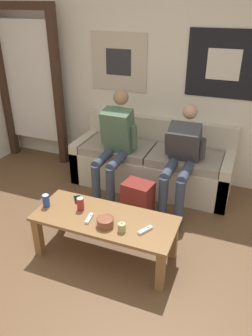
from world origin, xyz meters
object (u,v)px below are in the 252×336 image
(cell_phone, at_px, (78,199))
(couch, at_px, (152,164))
(drink_can_blue, at_px, (46,201))
(coffee_table, at_px, (105,224))
(pillar_candle, at_px, (122,227))
(person_seated_teen, at_px, (181,156))
(backpack, at_px, (137,202))
(drink_can_red, at_px, (80,204))
(person_seated_adult, at_px, (115,142))
(ceramic_bowl, at_px, (105,221))
(game_controller_near_right, at_px, (145,230))
(game_controller_near_left, at_px, (89,218))

(cell_phone, bearing_deg, couch, 74.55)
(drink_can_blue, height_order, cell_phone, drink_can_blue)
(coffee_table, distance_m, pillar_candle, 0.27)
(person_seated_teen, height_order, backpack, person_seated_teen)
(backpack, height_order, cell_phone, backpack)
(coffee_table, xyz_separation_m, person_seated_teen, (0.43, 1.09, 0.28))
(pillar_candle, relative_size, drink_can_red, 0.70)
(person_seated_teen, relative_size, pillar_candle, 13.28)
(person_seated_adult, distance_m, backpack, 0.77)
(person_seated_teen, distance_m, ceramic_bowl, 1.26)
(coffee_table, relative_size, drink_can_red, 10.48)
(backpack, bearing_deg, drink_can_blue, -133.86)
(couch, xyz_separation_m, person_seated_adult, (-0.35, -0.38, 0.39))
(backpack, bearing_deg, couch, 96.42)
(couch, height_order, game_controller_near_right, couch)
(coffee_table, height_order, drink_can_red, drink_can_red)
(coffee_table, distance_m, ceramic_bowl, 0.16)
(couch, xyz_separation_m, drink_can_blue, (-0.58, -1.49, 0.20))
(person_seated_adult, distance_m, cell_phone, 0.94)
(drink_can_red, bearing_deg, coffee_table, -7.40)
(game_controller_near_right, bearing_deg, cell_phone, 164.23)
(coffee_table, bearing_deg, cell_phone, 155.53)
(drink_can_red, distance_m, game_controller_near_left, 0.19)
(person_seated_teen, xyz_separation_m, ceramic_bowl, (-0.38, -1.20, -0.16))
(backpack, height_order, game_controller_near_right, game_controller_near_right)
(pillar_candle, bearing_deg, drink_can_red, 162.20)
(person_seated_teen, distance_m, game_controller_near_right, 1.16)
(game_controller_near_right, bearing_deg, person_seated_adult, 124.12)
(coffee_table, relative_size, game_controller_near_right, 9.12)
(person_seated_adult, relative_size, drink_can_red, 10.16)
(couch, distance_m, person_seated_teen, 0.66)
(drink_can_blue, distance_m, cell_phone, 0.31)
(ceramic_bowl, xyz_separation_m, pillar_candle, (0.16, -0.02, -0.01))
(couch, height_order, drink_can_blue, couch)
(person_seated_teen, relative_size, game_controller_near_right, 8.04)
(drink_can_blue, height_order, drink_can_red, same)
(drink_can_blue, bearing_deg, pillar_candle, -5.78)
(game_controller_near_right, relative_size, cell_phone, 0.96)
(ceramic_bowl, height_order, game_controller_near_left, ceramic_bowl)
(couch, xyz_separation_m, backpack, (0.09, -0.80, -0.08))
(person_seated_adult, relative_size, pillar_candle, 14.60)
(drink_can_red, bearing_deg, backpack, 61.37)
(person_seated_teen, height_order, drink_can_blue, person_seated_teen)
(game_controller_near_right, bearing_deg, backpack, 114.55)
(backpack, relative_size, drink_can_red, 3.59)
(person_seated_adult, bearing_deg, couch, 47.31)
(drink_can_red, bearing_deg, cell_phone, 128.38)
(backpack, bearing_deg, cell_phone, -132.27)
(coffee_table, height_order, game_controller_near_left, game_controller_near_left)
(coffee_table, distance_m, game_controller_near_left, 0.16)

